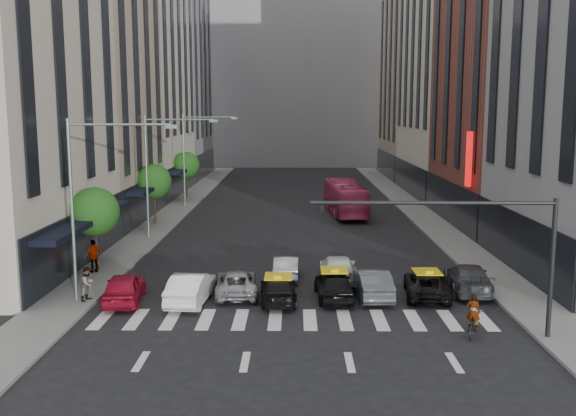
{
  "coord_description": "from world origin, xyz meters",
  "views": [
    {
      "loc": [
        -0.12,
        -26.83,
        9.54
      ],
      "look_at": [
        -0.49,
        9.33,
        4.0
      ],
      "focal_mm": 40.0,
      "sensor_mm": 36.0,
      "label": 1
    }
  ],
  "objects_px": {
    "streetlamp_near": "(90,186)",
    "taxi_left": "(278,289)",
    "taxi_center": "(334,285)",
    "pedestrian_far": "(94,256)",
    "car_white_front": "(191,288)",
    "bus": "(345,198)",
    "car_red": "(124,288)",
    "streetlamp_far": "(193,147)",
    "pedestrian_near": "(88,284)",
    "streetlamp_mid": "(159,160)",
    "motorcycle": "(473,325)"
  },
  "relations": [
    {
      "from": "motorcycle",
      "to": "pedestrian_near",
      "type": "xyz_separation_m",
      "value": [
        -17.89,
        4.49,
        0.51
      ]
    },
    {
      "from": "streetlamp_far",
      "to": "pedestrian_far",
      "type": "relative_size",
      "value": 4.66
    },
    {
      "from": "car_white_front",
      "to": "pedestrian_far",
      "type": "height_order",
      "value": "pedestrian_far"
    },
    {
      "from": "motorcycle",
      "to": "taxi_center",
      "type": "bearing_deg",
      "value": -20.63
    },
    {
      "from": "car_white_front",
      "to": "streetlamp_far",
      "type": "bearing_deg",
      "value": -76.67
    },
    {
      "from": "taxi_center",
      "to": "bus",
      "type": "bearing_deg",
      "value": -98.74
    },
    {
      "from": "streetlamp_near",
      "to": "taxi_center",
      "type": "height_order",
      "value": "streetlamp_near"
    },
    {
      "from": "car_white_front",
      "to": "bus",
      "type": "distance_m",
      "value": 29.18
    },
    {
      "from": "streetlamp_far",
      "to": "taxi_left",
      "type": "bearing_deg",
      "value": -73.93
    },
    {
      "from": "car_red",
      "to": "car_white_front",
      "type": "relative_size",
      "value": 0.95
    },
    {
      "from": "car_white_front",
      "to": "taxi_left",
      "type": "height_order",
      "value": "car_white_front"
    },
    {
      "from": "streetlamp_near",
      "to": "streetlamp_mid",
      "type": "distance_m",
      "value": 16.0
    },
    {
      "from": "streetlamp_far",
      "to": "pedestrian_far",
      "type": "xyz_separation_m",
      "value": [
        -1.77,
        -26.47,
        -4.79
      ]
    },
    {
      "from": "streetlamp_near",
      "to": "pedestrian_far",
      "type": "xyz_separation_m",
      "value": [
        -1.77,
        5.53,
        -4.79
      ]
    },
    {
      "from": "streetlamp_mid",
      "to": "motorcycle",
      "type": "relative_size",
      "value": 4.84
    },
    {
      "from": "streetlamp_near",
      "to": "taxi_center",
      "type": "xyz_separation_m",
      "value": [
        11.94,
        0.78,
        -5.15
      ]
    },
    {
      "from": "car_white_front",
      "to": "bus",
      "type": "bearing_deg",
      "value": -104.84
    },
    {
      "from": "car_red",
      "to": "taxi_center",
      "type": "bearing_deg",
      "value": 177.04
    },
    {
      "from": "car_red",
      "to": "bus",
      "type": "xyz_separation_m",
      "value": [
        13.16,
        27.46,
        0.78
      ]
    },
    {
      "from": "streetlamp_mid",
      "to": "streetlamp_far",
      "type": "relative_size",
      "value": 1.0
    },
    {
      "from": "pedestrian_near",
      "to": "taxi_left",
      "type": "bearing_deg",
      "value": -71.14
    },
    {
      "from": "pedestrian_far",
      "to": "car_white_front",
      "type": "bearing_deg",
      "value": 100.62
    },
    {
      "from": "taxi_center",
      "to": "streetlamp_far",
      "type": "bearing_deg",
      "value": -72.17
    },
    {
      "from": "taxi_center",
      "to": "pedestrian_far",
      "type": "distance_m",
      "value": 14.52
    },
    {
      "from": "bus",
      "to": "pedestrian_far",
      "type": "relative_size",
      "value": 5.74
    },
    {
      "from": "bus",
      "to": "pedestrian_near",
      "type": "xyz_separation_m",
      "value": [
        -14.94,
        -27.6,
        -0.54
      ]
    },
    {
      "from": "car_red",
      "to": "taxi_left",
      "type": "height_order",
      "value": "car_red"
    },
    {
      "from": "car_white_front",
      "to": "taxi_left",
      "type": "relative_size",
      "value": 1.06
    },
    {
      "from": "car_red",
      "to": "pedestrian_near",
      "type": "relative_size",
      "value": 2.63
    },
    {
      "from": "car_white_front",
      "to": "motorcycle",
      "type": "relative_size",
      "value": 2.52
    },
    {
      "from": "car_red",
      "to": "pedestrian_near",
      "type": "xyz_separation_m",
      "value": [
        -1.78,
        -0.15,
        0.24
      ]
    },
    {
      "from": "streetlamp_near",
      "to": "taxi_center",
      "type": "bearing_deg",
      "value": 3.73
    },
    {
      "from": "streetlamp_near",
      "to": "bus",
      "type": "height_order",
      "value": "streetlamp_near"
    },
    {
      "from": "streetlamp_near",
      "to": "taxi_left",
      "type": "distance_m",
      "value": 10.53
    },
    {
      "from": "pedestrian_far",
      "to": "streetlamp_near",
      "type": "bearing_deg",
      "value": 68.13
    },
    {
      "from": "streetlamp_mid",
      "to": "streetlamp_far",
      "type": "distance_m",
      "value": 16.0
    },
    {
      "from": "taxi_center",
      "to": "taxi_left",
      "type": "bearing_deg",
      "value": 5.58
    },
    {
      "from": "pedestrian_far",
      "to": "streetlamp_mid",
      "type": "bearing_deg",
      "value": -139.17
    },
    {
      "from": "streetlamp_far",
      "to": "car_white_front",
      "type": "relative_size",
      "value": 1.92
    },
    {
      "from": "car_red",
      "to": "motorcycle",
      "type": "xyz_separation_m",
      "value": [
        16.11,
        -4.64,
        -0.27
      ]
    },
    {
      "from": "motorcycle",
      "to": "bus",
      "type": "bearing_deg",
      "value": -61.84
    },
    {
      "from": "streetlamp_near",
      "to": "pedestrian_near",
      "type": "height_order",
      "value": "streetlamp_near"
    },
    {
      "from": "streetlamp_mid",
      "to": "taxi_left",
      "type": "height_order",
      "value": "streetlamp_mid"
    },
    {
      "from": "taxi_center",
      "to": "pedestrian_near",
      "type": "xyz_separation_m",
      "value": [
        -12.3,
        -0.82,
        0.25
      ]
    },
    {
      "from": "streetlamp_far",
      "to": "bus",
      "type": "bearing_deg",
      "value": -16.92
    },
    {
      "from": "taxi_left",
      "to": "bus",
      "type": "bearing_deg",
      "value": -103.82
    },
    {
      "from": "streetlamp_near",
      "to": "streetlamp_far",
      "type": "relative_size",
      "value": 1.0
    },
    {
      "from": "taxi_left",
      "to": "taxi_center",
      "type": "bearing_deg",
      "value": -173.77
    },
    {
      "from": "streetlamp_far",
      "to": "bus",
      "type": "xyz_separation_m",
      "value": [
        14.59,
        -4.44,
        -4.36
      ]
    },
    {
      "from": "bus",
      "to": "streetlamp_far",
      "type": "bearing_deg",
      "value": -21.31
    }
  ]
}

